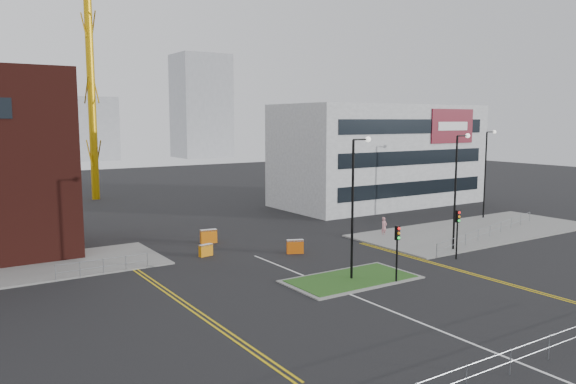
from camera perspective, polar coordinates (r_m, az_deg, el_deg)
name	(u,v)px	position (r m, az deg, el deg)	size (l,w,h in m)	color
ground	(422,323)	(29.89, 13.47, -12.86)	(200.00, 200.00, 0.00)	black
pavement_right	(477,231)	(54.89, 18.67, -3.73)	(24.00, 10.00, 0.12)	slate
island_kerb	(351,279)	(36.72, 6.46, -8.81)	(8.60, 4.60, 0.08)	slate
grass_island	(351,279)	(36.72, 6.46, -8.78)	(8.00, 4.00, 0.12)	#254D19
office_block	(379,155)	(69.27, 9.20, 3.74)	(25.00, 12.20, 12.00)	#9EA1A3
streetlamp_island	(355,196)	(35.75, 6.85, -0.45)	(1.46, 0.36, 9.18)	black
streetlamp_right_near	(457,182)	(45.63, 16.84, 0.97)	(1.46, 0.36, 9.18)	black
streetlamp_right_far	(487,167)	(61.50, 19.54, 2.42)	(1.46, 0.36, 9.18)	black
traffic_light_island	(397,243)	(35.95, 11.05, -5.09)	(0.28, 0.33, 3.65)	black
traffic_light_right	(458,225)	(43.06, 16.85, -3.22)	(0.28, 0.33, 3.65)	black
railing_front	(530,349)	(26.17, 23.41, -14.42)	(24.05, 0.05, 1.10)	gray
railing_left	(103,264)	(39.47, -18.25, -6.93)	(6.05, 0.05, 1.10)	gray
railing_right	(490,229)	(52.10, 19.84, -3.55)	(19.05, 5.05, 1.10)	gray
centre_line	(394,312)	(31.20, 10.75, -11.90)	(0.15, 30.00, 0.01)	silver
yellow_left_a	(178,302)	(32.95, -11.08, -10.87)	(0.12, 24.00, 0.01)	gold
yellow_left_b	(183,301)	(33.06, -10.59, -10.79)	(0.12, 24.00, 0.01)	gold
yellow_right_a	(455,270)	(40.50, 16.58, -7.59)	(0.12, 20.00, 0.01)	gold
yellow_right_b	(458,269)	(40.72, 16.86, -7.52)	(0.12, 20.00, 0.01)	gold
skyline_b	(65,129)	(152.23, -21.70, 5.97)	(24.00, 12.00, 16.00)	gray
skyline_c	(201,106)	(158.38, -8.80, 8.60)	(14.00, 12.00, 28.00)	gray
pedestrian	(384,227)	(50.44, 9.73, -3.48)	(0.62, 0.41, 1.70)	#C07C83
barrier_left	(206,250)	(43.00, -8.35, -5.82)	(1.13, 0.56, 0.91)	orange
barrier_mid	(295,246)	(43.38, 0.72, -5.50)	(1.34, 0.92, 1.08)	#D2570B
barrier_right	(209,236)	(47.43, -8.07, -4.42)	(1.42, 0.68, 1.15)	orange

